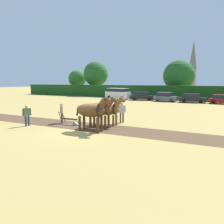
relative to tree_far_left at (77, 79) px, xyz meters
The scene contains 19 objects.
ground_plane 45.90m from the tree_far_left, 51.46° to the right, with size 240.00×240.00×0.00m, color #A88E4C.
plowed_furrow_strip 42.10m from the tree_far_left, 55.40° to the right, with size 34.23×2.90×0.01m, color brown.
hedgerow 29.08m from the tree_far_left, 10.19° to the right, with size 79.73×1.93×2.68m, color #194719.
tree_far_left is the anchor object (origin of this frame).
tree_left 7.31m from the tree_far_left, 12.29° to the right, with size 6.12×6.12×8.39m.
tree_center_left 27.07m from the tree_far_left, ahead, with size 6.51×6.51×7.91m.
church_spire 36.09m from the tree_far_left, 44.18° to the left, with size 2.48×2.48×16.11m.
draft_horse_lead_left 45.97m from the tree_far_left, 50.68° to the right, with size 2.84×1.08×2.46m.
draft_horse_lead_right 44.99m from the tree_far_left, 49.73° to the right, with size 2.59×1.04×2.41m.
draft_horse_trail_left 44.04m from the tree_far_left, 48.73° to the right, with size 2.72×1.04×2.32m.
plow 43.43m from the tree_far_left, 52.62° to the right, with size 1.81×0.48×1.13m.
farmer_at_plow 42.53m from the tree_far_left, 53.63° to the right, with size 0.44×0.57×1.65m.
farmer_beside_team 43.31m from the tree_far_left, 47.05° to the right, with size 0.53×0.49×1.72m.
farmer_onlooker_left 43.53m from the tree_far_left, 56.98° to the right, with size 0.41×0.58×1.62m.
parked_van 20.52m from the tree_far_left, 29.25° to the right, with size 5.01×2.40×2.16m.
parked_car_left 24.81m from the tree_far_left, 23.07° to the right, with size 4.65×2.50×1.53m.
parked_car_center_left 29.15m from the tree_far_left, 20.37° to the right, with size 4.04×2.04×1.59m.
parked_car_center 33.28m from the tree_far_left, 17.60° to the right, with size 4.36×2.19×1.45m.
parked_car_center_right 37.55m from the tree_far_left, 15.40° to the right, with size 4.30×2.32×1.42m.
Camera 1 is at (8.99, -11.93, 3.39)m, focal length 35.00 mm.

